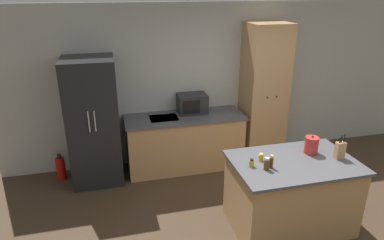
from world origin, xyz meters
TOP-DOWN VIEW (x-y plane):
  - ground_plane at (0.00, 0.00)m, footprint 14.00×14.00m
  - wall_back at (0.00, 2.33)m, footprint 7.20×0.06m
  - refrigerator at (-2.10, 1.94)m, footprint 0.73×0.75m
  - back_counter at (-0.71, 1.98)m, footprint 1.89×0.69m
  - pantry_cabinet at (0.64, 2.00)m, footprint 0.65×0.62m
  - kitchen_island at (0.22, 0.20)m, footprint 1.47×0.96m
  - microwave at (-0.55, 2.11)m, footprint 0.46×0.35m
  - knife_block at (0.76, 0.14)m, footprint 0.11×0.07m
  - spice_bottle_tall_dark at (-0.19, 0.10)m, footprint 0.06×0.06m
  - spice_bottle_short_red at (-0.16, 0.31)m, footprint 0.06×0.06m
  - spice_bottle_amber_oil at (-0.33, 0.21)m, footprint 0.06×0.06m
  - spice_bottle_green_herb at (-0.13, 0.12)m, footprint 0.04×0.04m
  - kettle at (0.51, 0.35)m, footprint 0.17×0.17m
  - fire_extinguisher at (-2.67, 2.05)m, footprint 0.14×0.14m

SIDE VIEW (x-z plane):
  - ground_plane at x=0.00m, z-range 0.00..0.00m
  - fire_extinguisher at x=-2.67m, z-range -0.02..0.40m
  - back_counter at x=-0.71m, z-range 0.00..0.90m
  - kitchen_island at x=0.22m, z-range 0.00..0.90m
  - spice_bottle_short_red at x=-0.16m, z-range 0.90..0.99m
  - spice_bottle_amber_oil at x=-0.33m, z-range 0.90..0.99m
  - refrigerator at x=-2.10m, z-range 0.00..1.89m
  - spice_bottle_tall_dark at x=-0.19m, z-range 0.89..1.04m
  - spice_bottle_green_herb at x=-0.13m, z-range 0.89..1.06m
  - kettle at x=0.51m, z-range 0.89..1.12m
  - knife_block at x=0.76m, z-range 0.85..1.17m
  - microwave at x=-0.55m, z-range 0.90..1.20m
  - pantry_cabinet at x=0.64m, z-range 0.00..2.30m
  - wall_back at x=0.00m, z-range 0.00..2.60m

